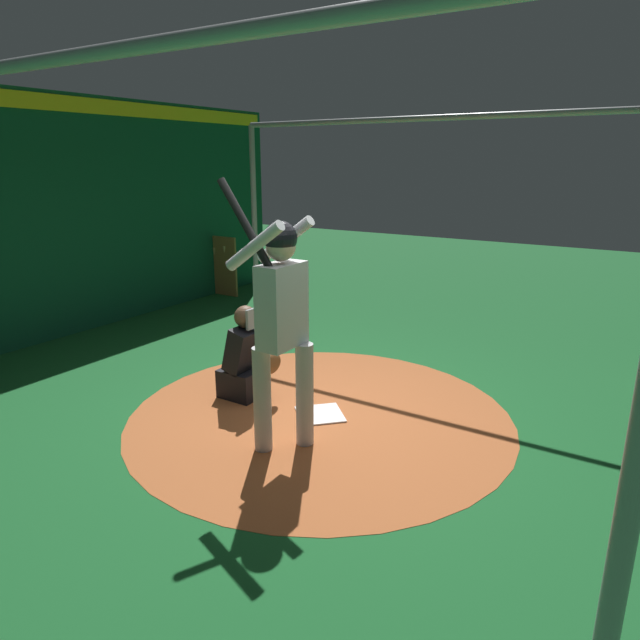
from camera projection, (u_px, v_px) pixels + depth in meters
ground_plane at (320, 415)px, 5.36m from camera, size 25.41×25.41×0.00m
dirt_circle at (320, 415)px, 5.36m from camera, size 3.63×3.63×0.01m
home_plate at (320, 414)px, 5.35m from camera, size 0.59×0.59×0.01m
batter at (281, 313)px, 4.46m from camera, size 0.68×0.49×2.23m
catcher at (246, 361)px, 5.69m from camera, size 0.58×0.40×0.97m
back_wall at (29, 220)px, 7.17m from camera, size 0.22×9.41×3.20m
cage_frame at (320, 203)px, 4.81m from camera, size 5.32×4.78×2.85m
bat_rack at (222, 267)px, 10.04m from camera, size 0.70×0.20×1.05m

